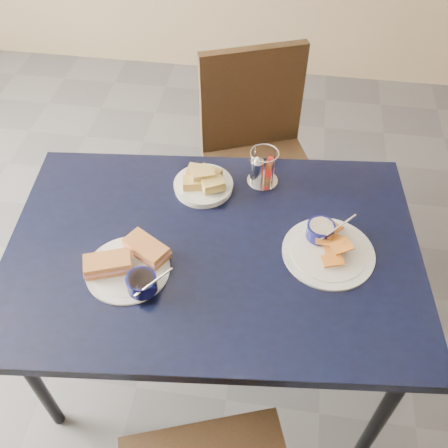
# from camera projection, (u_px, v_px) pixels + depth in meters

# --- Properties ---
(ground) EXTENTS (6.00, 6.00, 0.00)m
(ground) POSITION_uv_depth(u_px,v_px,m) (226.00, 400.00, 2.02)
(ground) COLOR #4D4E52
(ground) RESTS_ON ground
(dining_table) EXTENTS (1.40, 1.01, 0.75)m
(dining_table) POSITION_uv_depth(u_px,v_px,m) (213.00, 258.00, 1.63)
(dining_table) COLOR black
(dining_table) RESTS_ON ground
(chair_far) EXTENTS (0.59, 0.59, 0.97)m
(chair_far) POSITION_uv_depth(u_px,v_px,m) (264.00, 146.00, 2.23)
(chair_far) COLOR #311F10
(chair_far) RESTS_ON ground
(sandwich_plate) EXTENTS (0.30, 0.26, 0.12)m
(sandwich_plate) POSITION_uv_depth(u_px,v_px,m) (130.00, 266.00, 1.51)
(sandwich_plate) COLOR white
(sandwich_plate) RESTS_ON dining_table
(plantain_plate) EXTENTS (0.29, 0.29, 0.12)m
(plantain_plate) POSITION_uv_depth(u_px,v_px,m) (326.00, 245.00, 1.57)
(plantain_plate) COLOR white
(plantain_plate) RESTS_ON dining_table
(bread_basket) EXTENTS (0.21, 0.21, 0.08)m
(bread_basket) POSITION_uv_depth(u_px,v_px,m) (204.00, 182.00, 1.75)
(bread_basket) COLOR white
(bread_basket) RESTS_ON dining_table
(condiment_caddy) EXTENTS (0.11, 0.11, 0.14)m
(condiment_caddy) POSITION_uv_depth(u_px,v_px,m) (262.00, 169.00, 1.75)
(condiment_caddy) COLOR silver
(condiment_caddy) RESTS_ON dining_table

